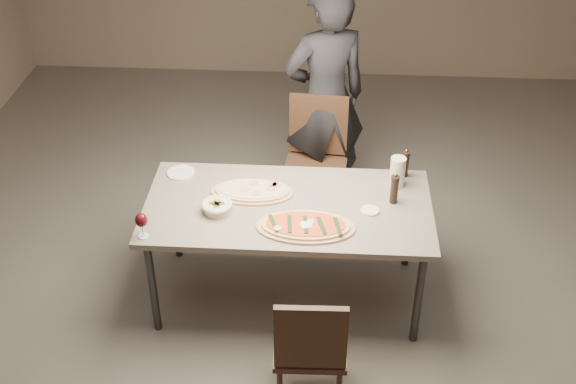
# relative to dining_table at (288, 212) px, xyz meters

# --- Properties ---
(room) EXTENTS (7.00, 7.00, 7.00)m
(room) POSITION_rel_dining_table_xyz_m (0.00, 0.00, 0.71)
(room) COLOR #5F5952
(room) RESTS_ON ground
(dining_table) EXTENTS (1.80, 0.90, 0.75)m
(dining_table) POSITION_rel_dining_table_xyz_m (0.00, 0.00, 0.00)
(dining_table) COLOR slate
(dining_table) RESTS_ON ground
(zucchini_pizza) EXTENTS (0.60, 0.33, 0.05)m
(zucchini_pizza) POSITION_rel_dining_table_xyz_m (0.12, -0.23, 0.07)
(zucchini_pizza) COLOR tan
(zucchini_pizza) RESTS_ON dining_table
(ham_pizza) EXTENTS (0.53, 0.29, 0.04)m
(ham_pizza) POSITION_rel_dining_table_xyz_m (-0.24, 0.12, 0.07)
(ham_pizza) COLOR tan
(ham_pizza) RESTS_ON dining_table
(bread_basket) EXTENTS (0.19, 0.19, 0.07)m
(bread_basket) POSITION_rel_dining_table_xyz_m (-0.43, -0.10, 0.10)
(bread_basket) COLOR beige
(bread_basket) RESTS_ON dining_table
(oil_dish) EXTENTS (0.11, 0.11, 0.01)m
(oil_dish) POSITION_rel_dining_table_xyz_m (0.51, -0.04, 0.06)
(oil_dish) COLOR white
(oil_dish) RESTS_ON dining_table
(pepper_mill_left) EXTENTS (0.06, 0.06, 0.22)m
(pepper_mill_left) POSITION_rel_dining_table_xyz_m (0.66, 0.07, 0.16)
(pepper_mill_left) COLOR black
(pepper_mill_left) RESTS_ON dining_table
(pepper_mill_right) EXTENTS (0.05, 0.05, 0.20)m
(pepper_mill_right) POSITION_rel_dining_table_xyz_m (0.75, 0.38, 0.15)
(pepper_mill_right) COLOR black
(pepper_mill_right) RESTS_ON dining_table
(carafe) EXTENTS (0.10, 0.10, 0.21)m
(carafe) POSITION_rel_dining_table_xyz_m (0.69, 0.27, 0.16)
(carafe) COLOR silver
(carafe) RESTS_ON dining_table
(wine_glass) EXTENTS (0.07, 0.07, 0.17)m
(wine_glass) POSITION_rel_dining_table_xyz_m (-0.83, -0.37, 0.17)
(wine_glass) COLOR silver
(wine_glass) RESTS_ON dining_table
(side_plate) EXTENTS (0.18, 0.18, 0.01)m
(side_plate) POSITION_rel_dining_table_xyz_m (-0.74, 0.32, 0.06)
(side_plate) COLOR white
(side_plate) RESTS_ON dining_table
(chair_near) EXTENTS (0.41, 0.41, 0.85)m
(chair_near) POSITION_rel_dining_table_xyz_m (0.18, -0.91, -0.22)
(chair_near) COLOR #3F281A
(chair_near) RESTS_ON ground
(chair_far) EXTENTS (0.50, 0.50, 0.97)m
(chair_far) POSITION_rel_dining_table_xyz_m (0.15, 0.96, -0.15)
(chair_far) COLOR #3F281A
(chair_far) RESTS_ON ground
(diner) EXTENTS (0.76, 0.64, 1.78)m
(diner) POSITION_rel_dining_table_xyz_m (0.21, 1.18, 0.20)
(diner) COLOR black
(diner) RESTS_ON ground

